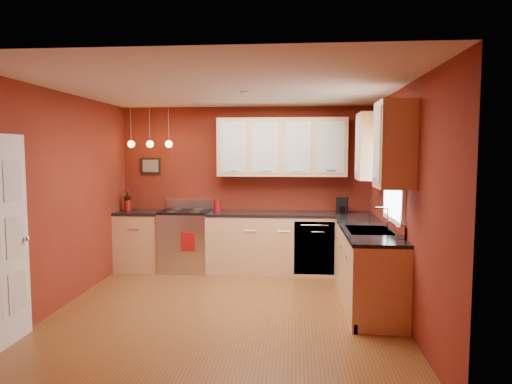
# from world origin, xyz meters

# --- Properties ---
(floor) EXTENTS (4.20, 4.20, 0.00)m
(floor) POSITION_xyz_m (0.00, 0.00, 0.00)
(floor) COLOR brown
(floor) RESTS_ON ground
(ceiling) EXTENTS (4.00, 4.20, 0.02)m
(ceiling) POSITION_xyz_m (0.00, 0.00, 2.60)
(ceiling) COLOR beige
(ceiling) RESTS_ON wall_back
(wall_back) EXTENTS (4.00, 0.02, 2.60)m
(wall_back) POSITION_xyz_m (0.00, 2.10, 1.30)
(wall_back) COLOR maroon
(wall_back) RESTS_ON floor
(wall_front) EXTENTS (4.00, 0.02, 2.60)m
(wall_front) POSITION_xyz_m (0.00, -2.10, 1.30)
(wall_front) COLOR maroon
(wall_front) RESTS_ON floor
(wall_left) EXTENTS (0.02, 4.20, 2.60)m
(wall_left) POSITION_xyz_m (-2.00, 0.00, 1.30)
(wall_left) COLOR maroon
(wall_left) RESTS_ON floor
(wall_right) EXTENTS (0.02, 4.20, 2.60)m
(wall_right) POSITION_xyz_m (2.00, 0.00, 1.30)
(wall_right) COLOR maroon
(wall_right) RESTS_ON floor
(base_cabinets_back_left) EXTENTS (0.70, 0.60, 0.90)m
(base_cabinets_back_left) POSITION_xyz_m (-1.65, 1.80, 0.45)
(base_cabinets_back_left) COLOR #E6AE7B
(base_cabinets_back_left) RESTS_ON floor
(base_cabinets_back_right) EXTENTS (2.54, 0.60, 0.90)m
(base_cabinets_back_right) POSITION_xyz_m (0.73, 1.80, 0.45)
(base_cabinets_back_right) COLOR #E6AE7B
(base_cabinets_back_right) RESTS_ON floor
(base_cabinets_right) EXTENTS (0.60, 2.10, 0.90)m
(base_cabinets_right) POSITION_xyz_m (1.70, 0.45, 0.45)
(base_cabinets_right) COLOR #E6AE7B
(base_cabinets_right) RESTS_ON floor
(counter_back_left) EXTENTS (0.70, 0.62, 0.04)m
(counter_back_left) POSITION_xyz_m (-1.65, 1.80, 0.92)
(counter_back_left) COLOR black
(counter_back_left) RESTS_ON base_cabinets_back_left
(counter_back_right) EXTENTS (2.54, 0.62, 0.04)m
(counter_back_right) POSITION_xyz_m (0.73, 1.80, 0.92)
(counter_back_right) COLOR black
(counter_back_right) RESTS_ON base_cabinets_back_right
(counter_right) EXTENTS (0.62, 2.10, 0.04)m
(counter_right) POSITION_xyz_m (1.70, 0.45, 0.92)
(counter_right) COLOR black
(counter_right) RESTS_ON base_cabinets_right
(gas_range) EXTENTS (0.76, 0.64, 1.11)m
(gas_range) POSITION_xyz_m (-0.92, 1.80, 0.48)
(gas_range) COLOR silver
(gas_range) RESTS_ON floor
(dishwasher_front) EXTENTS (0.60, 0.02, 0.80)m
(dishwasher_front) POSITION_xyz_m (1.10, 1.51, 0.45)
(dishwasher_front) COLOR silver
(dishwasher_front) RESTS_ON base_cabinets_back_right
(sink) EXTENTS (0.50, 0.70, 0.33)m
(sink) POSITION_xyz_m (1.70, 0.30, 0.92)
(sink) COLOR gray
(sink) RESTS_ON counter_right
(window) EXTENTS (0.06, 1.02, 1.22)m
(window) POSITION_xyz_m (1.97, 0.30, 1.69)
(window) COLOR white
(window) RESTS_ON wall_right
(door_left_wall) EXTENTS (0.12, 0.82, 2.05)m
(door_left_wall) POSITION_xyz_m (-1.97, -1.20, 1.03)
(door_left_wall) COLOR white
(door_left_wall) RESTS_ON floor
(upper_cabinets_back) EXTENTS (2.00, 0.35, 0.90)m
(upper_cabinets_back) POSITION_xyz_m (0.60, 1.93, 1.95)
(upper_cabinets_back) COLOR #E6AE7B
(upper_cabinets_back) RESTS_ON wall_back
(upper_cabinets_right) EXTENTS (0.35, 1.95, 0.90)m
(upper_cabinets_right) POSITION_xyz_m (1.82, 0.32, 1.95)
(upper_cabinets_right) COLOR #E6AE7B
(upper_cabinets_right) RESTS_ON wall_right
(wall_picture) EXTENTS (0.32, 0.03, 0.26)m
(wall_picture) POSITION_xyz_m (-1.55, 2.08, 1.65)
(wall_picture) COLOR black
(wall_picture) RESTS_ON wall_back
(pendant_lights) EXTENTS (0.71, 0.11, 0.66)m
(pendant_lights) POSITION_xyz_m (-1.45, 1.75, 2.01)
(pendant_lights) COLOR gray
(pendant_lights) RESTS_ON ceiling
(red_canister) EXTENTS (0.11, 0.11, 0.17)m
(red_canister) POSITION_xyz_m (-0.43, 1.94, 1.03)
(red_canister) COLOR maroon
(red_canister) RESTS_ON counter_back_right
(red_vase) EXTENTS (0.10, 0.10, 0.17)m
(red_vase) POSITION_xyz_m (-1.86, 1.83, 1.02)
(red_vase) COLOR maroon
(red_vase) RESTS_ON counter_back_left
(flowers) EXTENTS (0.12, 0.12, 0.20)m
(flowers) POSITION_xyz_m (-1.86, 1.83, 1.19)
(flowers) COLOR maroon
(flowers) RESTS_ON red_vase
(coffee_maker) EXTENTS (0.20, 0.20, 0.24)m
(coffee_maker) POSITION_xyz_m (1.53, 1.81, 1.05)
(coffee_maker) COLOR black
(coffee_maker) RESTS_ON counter_back_right
(soap_pump) EXTENTS (0.12, 0.12, 0.21)m
(soap_pump) POSITION_xyz_m (1.95, -0.25, 1.04)
(soap_pump) COLOR silver
(soap_pump) RESTS_ON counter_right
(dish_towel) EXTENTS (0.21, 0.01, 0.29)m
(dish_towel) POSITION_xyz_m (-0.80, 1.47, 0.52)
(dish_towel) COLOR maroon
(dish_towel) RESTS_ON gas_range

